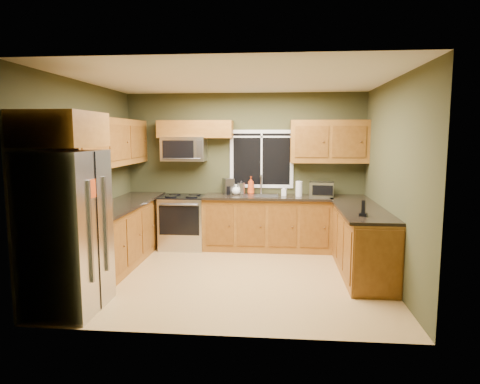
% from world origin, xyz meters
% --- Properties ---
extents(floor, '(4.20, 4.20, 0.00)m').
position_xyz_m(floor, '(0.00, 0.00, 0.00)').
color(floor, tan).
rests_on(floor, ground).
extents(ceiling, '(4.20, 4.20, 0.00)m').
position_xyz_m(ceiling, '(0.00, 0.00, 2.70)').
color(ceiling, white).
rests_on(ceiling, back_wall).
extents(back_wall, '(4.20, 0.00, 4.20)m').
position_xyz_m(back_wall, '(0.00, 1.80, 1.35)').
color(back_wall, '#383920').
rests_on(back_wall, ground).
extents(front_wall, '(4.20, 0.00, 4.20)m').
position_xyz_m(front_wall, '(0.00, -1.80, 1.35)').
color(front_wall, '#383920').
rests_on(front_wall, ground).
extents(left_wall, '(0.00, 3.60, 3.60)m').
position_xyz_m(left_wall, '(-2.10, 0.00, 1.35)').
color(left_wall, '#383920').
rests_on(left_wall, ground).
extents(right_wall, '(0.00, 3.60, 3.60)m').
position_xyz_m(right_wall, '(2.10, 0.00, 1.35)').
color(right_wall, '#383920').
rests_on(right_wall, ground).
extents(window, '(1.12, 0.03, 1.02)m').
position_xyz_m(window, '(0.30, 1.78, 1.55)').
color(window, white).
rests_on(window, back_wall).
extents(base_cabinets_left, '(0.60, 2.65, 0.90)m').
position_xyz_m(base_cabinets_left, '(-1.80, 0.48, 0.45)').
color(base_cabinets_left, brown).
rests_on(base_cabinets_left, ground).
extents(countertop_left, '(0.65, 2.65, 0.04)m').
position_xyz_m(countertop_left, '(-1.78, 0.48, 0.92)').
color(countertop_left, black).
rests_on(countertop_left, base_cabinets_left).
extents(base_cabinets_back, '(2.17, 0.60, 0.90)m').
position_xyz_m(base_cabinets_back, '(0.42, 1.50, 0.45)').
color(base_cabinets_back, brown).
rests_on(base_cabinets_back, ground).
extents(countertop_back, '(2.17, 0.65, 0.04)m').
position_xyz_m(countertop_back, '(0.42, 1.48, 0.92)').
color(countertop_back, black).
rests_on(countertop_back, base_cabinets_back).
extents(base_cabinets_peninsula, '(0.60, 2.52, 0.90)m').
position_xyz_m(base_cabinets_peninsula, '(1.80, 0.54, 0.45)').
color(base_cabinets_peninsula, brown).
rests_on(base_cabinets_peninsula, ground).
extents(countertop_peninsula, '(0.65, 2.50, 0.04)m').
position_xyz_m(countertop_peninsula, '(1.78, 0.55, 0.92)').
color(countertop_peninsula, black).
rests_on(countertop_peninsula, base_cabinets_peninsula).
extents(upper_cabinets_left, '(0.33, 2.65, 0.72)m').
position_xyz_m(upper_cabinets_left, '(-1.94, 0.48, 1.86)').
color(upper_cabinets_left, brown).
rests_on(upper_cabinets_left, left_wall).
extents(upper_cabinets_back_left, '(1.30, 0.33, 0.30)m').
position_xyz_m(upper_cabinets_back_left, '(-0.85, 1.64, 2.07)').
color(upper_cabinets_back_left, brown).
rests_on(upper_cabinets_back_left, back_wall).
extents(upper_cabinets_back_right, '(1.30, 0.33, 0.72)m').
position_xyz_m(upper_cabinets_back_right, '(1.45, 1.64, 1.86)').
color(upper_cabinets_back_right, brown).
rests_on(upper_cabinets_back_right, back_wall).
extents(upper_cabinet_over_fridge, '(0.72, 0.90, 0.38)m').
position_xyz_m(upper_cabinet_over_fridge, '(-1.74, -1.30, 2.03)').
color(upper_cabinet_over_fridge, brown).
rests_on(upper_cabinet_over_fridge, left_wall).
extents(refrigerator, '(0.74, 0.90, 1.80)m').
position_xyz_m(refrigerator, '(-1.74, -1.30, 0.90)').
color(refrigerator, '#B7B7BC').
rests_on(refrigerator, ground).
extents(range, '(0.76, 0.69, 0.94)m').
position_xyz_m(range, '(-1.05, 1.47, 0.47)').
color(range, '#B7B7BC').
rests_on(range, ground).
extents(microwave, '(0.76, 0.41, 0.42)m').
position_xyz_m(microwave, '(-1.05, 1.61, 1.73)').
color(microwave, '#B7B7BC').
rests_on(microwave, back_wall).
extents(sink, '(0.60, 0.42, 0.36)m').
position_xyz_m(sink, '(0.30, 1.49, 0.95)').
color(sink, slate).
rests_on(sink, countertop_back).
extents(toaster_oven, '(0.43, 0.36, 0.25)m').
position_xyz_m(toaster_oven, '(1.33, 1.47, 1.06)').
color(toaster_oven, '#B7B7BC').
rests_on(toaster_oven, countertop_back).
extents(coffee_maker, '(0.23, 0.27, 0.27)m').
position_xyz_m(coffee_maker, '(-0.27, 1.64, 1.07)').
color(coffee_maker, slate).
rests_on(coffee_maker, countertop_back).
extents(kettle, '(0.17, 0.17, 0.24)m').
position_xyz_m(kettle, '(-0.05, 1.65, 1.05)').
color(kettle, '#B7B7BC').
rests_on(kettle, countertop_back).
extents(paper_towel_roll, '(0.14, 0.14, 0.28)m').
position_xyz_m(paper_towel_roll, '(0.95, 1.47, 1.07)').
color(paper_towel_roll, white).
rests_on(paper_towel_roll, countertop_back).
extents(soap_bottle_a, '(0.15, 0.15, 0.31)m').
position_xyz_m(soap_bottle_a, '(0.12, 1.68, 1.09)').
color(soap_bottle_a, '#C74012').
rests_on(soap_bottle_a, countertop_back).
extents(soap_bottle_b, '(0.09, 0.10, 0.18)m').
position_xyz_m(soap_bottle_b, '(0.70, 1.51, 1.03)').
color(soap_bottle_b, white).
rests_on(soap_bottle_b, countertop_back).
extents(soap_bottle_c, '(0.16, 0.16, 0.18)m').
position_xyz_m(soap_bottle_c, '(-0.13, 1.58, 1.03)').
color(soap_bottle_c, white).
rests_on(soap_bottle_c, countertop_back).
extents(cordless_phone, '(0.12, 0.12, 0.21)m').
position_xyz_m(cordless_phone, '(1.69, -0.27, 1.00)').
color(cordless_phone, black).
rests_on(cordless_phone, countertop_peninsula).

